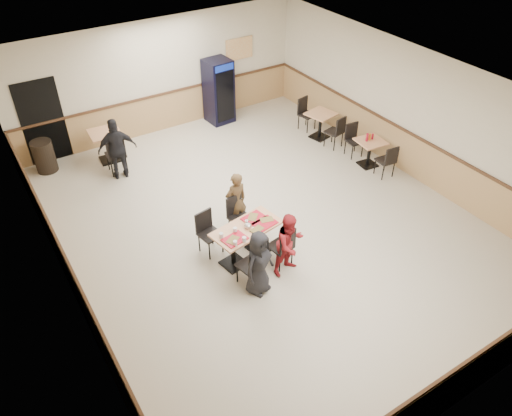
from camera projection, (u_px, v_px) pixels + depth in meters
ground at (264, 222)px, 10.57m from camera, size 10.00×10.00×0.00m
room_shell at (268, 129)px, 12.70m from camera, size 10.00×10.00×10.00m
main_table at (247, 237)px, 9.45m from camera, size 1.43×0.88×0.72m
main_chairs at (245, 239)px, 9.44m from camera, size 1.43×1.74×0.91m
diner_woman_left at (259, 263)px, 8.64m from camera, size 0.74×0.61×1.30m
diner_woman_right at (290, 244)px, 9.05m from camera, size 0.69×0.58×1.28m
diner_man_opposite at (236, 202)px, 10.05m from camera, size 0.50×0.34×1.33m
lone_diner at (118, 149)px, 11.53m from camera, size 0.94×0.53×1.51m
tabletop_clutter at (249, 228)px, 9.27m from camera, size 1.19×0.72×0.12m
side_table_near at (370, 149)px, 12.12m from camera, size 0.70×0.70×0.68m
side_table_near_chair_south at (386, 160)px, 11.77m from camera, size 0.44×0.44×0.86m
side_table_near_chair_north at (355, 140)px, 12.50m from camera, size 0.44×0.44×0.86m
side_table_far at (320, 121)px, 13.23m from camera, size 0.79×0.79×0.71m
side_table_far_chair_south at (334, 131)px, 12.86m from camera, size 0.50×0.50×0.91m
side_table_far_chair_north at (307, 114)px, 13.63m from camera, size 0.50×0.50×0.91m
condiment_caddy at (369, 137)px, 11.95m from camera, size 0.23×0.06×0.20m
back_table at (106, 142)px, 12.27m from camera, size 0.79×0.79×0.79m
back_table_chair_lone at (115, 154)px, 11.86m from camera, size 0.49×0.49×1.00m
pepsi_cooler at (219, 91)px, 13.76m from camera, size 0.72×0.72×1.78m
trash_bin at (44, 156)px, 11.97m from camera, size 0.50×0.50×0.79m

